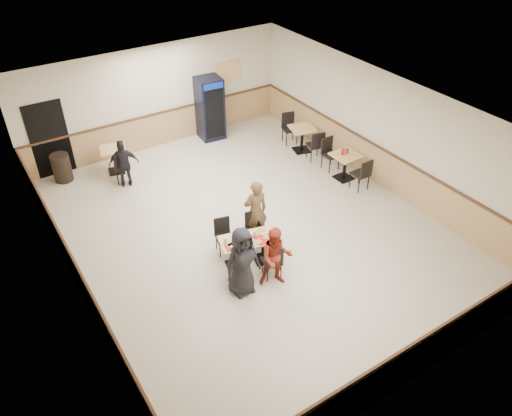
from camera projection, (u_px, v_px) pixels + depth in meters
ground at (249, 229)px, 11.79m from camera, size 10.00×10.00×0.00m
room_shell at (254, 144)px, 13.97m from camera, size 10.00×10.00×10.00m
main_table at (249, 247)px, 10.57m from camera, size 1.35×0.90×0.66m
main_chairs at (247, 248)px, 10.57m from camera, size 1.41×1.67×0.84m
diner_woman_left at (242, 262)px, 9.70m from camera, size 0.76×0.49×1.55m
diner_woman_right at (276, 257)px, 9.94m from camera, size 0.83×0.76×1.37m
diner_man_opposite at (255, 211)px, 11.07m from camera, size 0.61×0.45×1.54m
lone_diner at (124, 163)px, 12.96m from camera, size 0.84×0.53×1.32m
tabletop_clutter at (248, 241)px, 10.36m from camera, size 1.10×0.63×0.12m
side_table_near at (345, 163)px, 13.33m from camera, size 0.70×0.70×0.74m
side_table_near_chair_south at (360, 173)px, 12.94m from camera, size 0.44×0.44×0.93m
side_table_near_chair_north at (331, 154)px, 13.74m from camera, size 0.44×0.44×0.93m
side_table_far at (302, 136)px, 14.58m from camera, size 0.85×0.85×0.75m
side_table_far_chair_south at (315, 145)px, 14.18m from camera, size 0.54×0.54×0.95m
side_table_far_chair_north at (290, 129)px, 15.00m from camera, size 0.54×0.54×0.95m
condiment_caddy at (344, 151)px, 13.15m from camera, size 0.23×0.06×0.20m
back_table at (114, 156)px, 13.62m from camera, size 0.82×0.82×0.72m
back_table_chair_lone at (122, 166)px, 13.24m from camera, size 0.51×0.51×0.91m
pepsi_cooler at (210, 108)px, 15.03m from camera, size 0.78×0.79×1.90m
trash_bin at (62, 168)px, 13.32m from camera, size 0.49×0.49×0.77m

